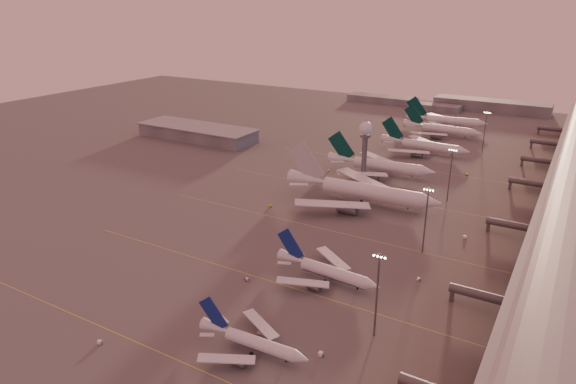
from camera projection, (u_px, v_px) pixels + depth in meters
The scene contains 25 objects.
ground at pixel (207, 280), 167.38m from camera, with size 700.00×700.00×0.00m, color #514E4F.
taxiway_markings at pixel (359, 236), 198.42m from camera, with size 180.00×185.25×0.02m.
hangar at pixel (197, 132), 335.64m from camera, with size 82.00×27.00×8.50m.
radar_tower at pixel (365, 139), 254.54m from camera, with size 6.40×6.40×31.10m.
mast_a at pixel (377, 292), 135.12m from camera, with size 3.60×0.56×25.00m.
mast_b at pixel (426, 217), 180.96m from camera, with size 3.60×0.56×25.00m.
mast_c at pixel (450, 173), 227.74m from camera, with size 3.60×0.56×25.00m.
mast_d at pixel (485, 130), 301.37m from camera, with size 3.60×0.56×25.00m.
distant_horizon at pixel (456, 104), 427.36m from camera, with size 165.00×37.50×9.00m.
narrowbody_near at pixel (253, 344), 132.48m from camera, with size 32.67×26.06×12.76m.
narrowbody_mid at pixel (327, 272), 166.07m from camera, with size 37.90×30.18×14.80m.
widebody_white at pixel (361, 194), 228.77m from camera, with size 72.33×57.88×25.43m.
greentail_a at pixel (380, 168), 266.77m from camera, with size 57.60×46.38×20.91m.
greentail_b at pixel (424, 148), 303.90m from camera, with size 54.09×43.62×19.64m.
greentail_c at pixel (442, 131), 342.70m from camera, with size 53.16×42.88×19.30m.
greentail_d at pixel (446, 122), 365.26m from camera, with size 57.09×45.89×20.75m.
gsv_truck_a at pixel (101, 341), 135.96m from camera, with size 5.66×4.25×2.18m.
gsv_catering_a at pixel (322, 349), 130.90m from camera, with size 5.61×2.87×4.50m.
gsv_tug_mid at pixel (247, 279), 166.92m from camera, with size 3.44×3.32×0.85m.
gsv_truck_b at pixel (420, 278), 166.50m from camera, with size 5.19×2.89×1.98m.
gsv_truck_c at pixel (271, 205), 225.52m from camera, with size 5.51×3.23×2.10m.
gsv_catering_b at pixel (466, 233), 195.63m from camera, with size 5.75×3.25×4.47m.
gsv_tug_far at pixel (373, 195), 237.94m from camera, with size 3.48×4.35×1.08m.
gsv_truck_d at pixel (330, 169), 273.21m from camera, with size 2.78×5.04×1.93m.
gsv_tug_hangar at pixel (467, 175), 266.57m from camera, with size 3.09×1.91×0.87m.
Camera 1 is at (96.90, -113.00, 85.99)m, focal length 32.00 mm.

